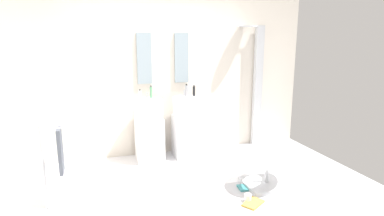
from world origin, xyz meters
The scene contains 17 objects.
ground_plane centered at (0.00, 0.00, -0.02)m, with size 4.80×3.60×0.04m, color silver.
rear_partition centered at (0.00, 1.65, 1.30)m, with size 4.80×0.10×2.60m, color beige.
pedestal_sink_left centered at (-0.29, 1.31, 0.49)m, with size 0.42×0.42×1.05m.
pedestal_sink_right centered at (0.29, 1.31, 0.49)m, with size 0.42×0.42×1.05m.
vanity_mirror_left centered at (-0.29, 1.58, 1.54)m, with size 0.22×0.03×0.77m, color #8C9EA8.
vanity_mirror_right centered at (0.29, 1.58, 1.54)m, with size 0.22×0.03×0.77m, color #8C9EA8.
shower_column centered at (1.62, 1.53, 1.08)m, with size 0.49×0.24×2.05m.
lounge_chair centered at (0.96, -0.03, 0.35)m, with size 1.09×1.09×0.65m.
towel_rack centered at (-1.47, 0.21, 0.63)m, with size 0.37×0.22×0.95m.
area_rug centered at (0.47, -0.22, 0.01)m, with size 1.04×0.81×0.01m, color #B2B2B7.
magazine_teal centered at (0.71, -0.03, 0.02)m, with size 0.25×0.16×0.02m, color teal.
magazine_ochre centered at (0.58, -0.40, 0.02)m, with size 0.26×0.16×0.02m, color gold.
coffee_mug centered at (0.55, -0.33, 0.06)m, with size 0.08×0.08×0.09m, color white.
soap_bottle_green centered at (-0.24, 1.40, 1.04)m, with size 0.04×0.04×0.19m.
soap_bottle_grey centered at (0.33, 1.42, 1.04)m, with size 0.05×0.05×0.19m.
soap_bottle_white centered at (-0.41, 1.35, 1.02)m, with size 0.04×0.04×0.15m.
soap_bottle_black centered at (0.44, 1.38, 1.03)m, with size 0.04×0.04×0.17m.
Camera 1 is at (-1.05, -3.32, 1.83)m, focal length 29.77 mm.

